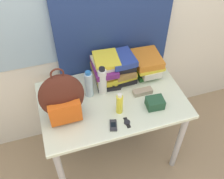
# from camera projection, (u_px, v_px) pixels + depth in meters

# --- Properties ---
(wall_back) EXTENTS (6.00, 0.06, 2.50)m
(wall_back) POSITION_uv_depth(u_px,v_px,m) (94.00, 14.00, 1.95)
(wall_back) COLOR silver
(wall_back) RESTS_ON ground_plane
(curtain_blue) EXTENTS (0.94, 0.04, 2.50)m
(curtain_blue) POSITION_uv_depth(u_px,v_px,m) (114.00, 15.00, 1.95)
(curtain_blue) COLOR navy
(curtain_blue) RESTS_ON ground_plane
(desk) EXTENTS (1.10, 0.70, 0.77)m
(desk) POSITION_uv_depth(u_px,v_px,m) (112.00, 108.00, 2.09)
(desk) COLOR silver
(desk) RESTS_ON ground_plane
(backpack) EXTENTS (0.31, 0.19, 0.44)m
(backpack) POSITION_uv_depth(u_px,v_px,m) (62.00, 98.00, 1.77)
(backpack) COLOR #512319
(backpack) RESTS_ON desk
(book_stack_left) EXTENTS (0.22, 0.28, 0.24)m
(book_stack_left) POSITION_uv_depth(u_px,v_px,m) (105.00, 70.00, 2.06)
(book_stack_left) COLOR black
(book_stack_left) RESTS_ON desk
(book_stack_center) EXTENTS (0.23, 0.28, 0.23)m
(book_stack_center) POSITION_uv_depth(u_px,v_px,m) (121.00, 67.00, 2.10)
(book_stack_center) COLOR black
(book_stack_center) RESTS_ON desk
(book_stack_right) EXTENTS (0.22, 0.28, 0.18)m
(book_stack_right) POSITION_uv_depth(u_px,v_px,m) (147.00, 64.00, 2.15)
(book_stack_right) COLOR #1E5623
(book_stack_right) RESTS_ON desk
(water_bottle) EXTENTS (0.06, 0.06, 0.24)m
(water_bottle) POSITION_uv_depth(u_px,v_px,m) (89.00, 84.00, 1.96)
(water_bottle) COLOR silver
(water_bottle) RESTS_ON desk
(sports_bottle) EXTENTS (0.07, 0.07, 0.25)m
(sports_bottle) POSITION_uv_depth(u_px,v_px,m) (102.00, 81.00, 1.98)
(sports_bottle) COLOR white
(sports_bottle) RESTS_ON desk
(sunscreen_bottle) EXTENTS (0.05, 0.05, 0.18)m
(sunscreen_bottle) POSITION_uv_depth(u_px,v_px,m) (120.00, 104.00, 1.86)
(sunscreen_bottle) COLOR yellow
(sunscreen_bottle) RESTS_ON desk
(cell_phone) EXTENTS (0.07, 0.10, 0.02)m
(cell_phone) POSITION_uv_depth(u_px,v_px,m) (113.00, 125.00, 1.82)
(cell_phone) COLOR #2D2D33
(cell_phone) RESTS_ON desk
(sunglasses_case) EXTENTS (0.15, 0.06, 0.04)m
(sunglasses_case) POSITION_uv_depth(u_px,v_px,m) (143.00, 92.00, 2.04)
(sunglasses_case) COLOR gray
(sunglasses_case) RESTS_ON desk
(camera_pouch) EXTENTS (0.13, 0.11, 0.08)m
(camera_pouch) POSITION_uv_depth(u_px,v_px,m) (155.00, 103.00, 1.93)
(camera_pouch) COLOR #234C33
(camera_pouch) RESTS_ON desk
(wristwatch) EXTENTS (0.04, 0.09, 0.01)m
(wristwatch) POSITION_uv_depth(u_px,v_px,m) (127.00, 122.00, 1.85)
(wristwatch) COLOR black
(wristwatch) RESTS_ON desk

